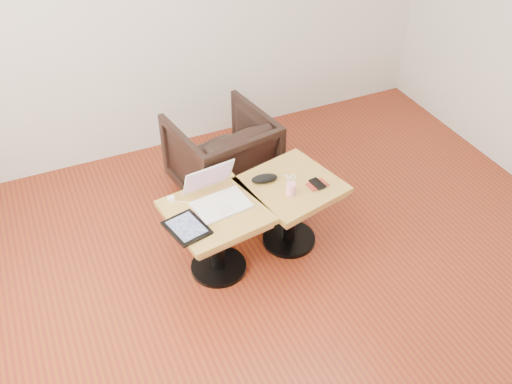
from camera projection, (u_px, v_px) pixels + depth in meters
name	position (u px, v px, depth m)	size (l,w,h in m)	color
room_shell	(323.00, 140.00, 2.67)	(4.52, 4.52, 2.71)	maroon
side_table_left	(216.00, 225.00, 3.63)	(0.65, 0.65, 0.52)	black
side_table_right	(291.00, 198.00, 3.84)	(0.69, 0.69, 0.52)	black
laptop	(217.00, 196.00, 3.58)	(0.38, 0.36, 0.23)	white
tablet	(187.00, 228.00, 3.40)	(0.26, 0.31, 0.02)	black
charging_adapter	(171.00, 199.00, 3.60)	(0.04, 0.04, 0.03)	white
glasses_case	(264.00, 178.00, 3.75)	(0.18, 0.08, 0.06)	black
striped_cup	(291.00, 189.00, 3.64)	(0.06, 0.06, 0.08)	#F33E72
earbuds_tangle	(291.00, 177.00, 3.79)	(0.08, 0.06, 0.02)	white
phone_on_sleeve	(317.00, 184.00, 3.73)	(0.14, 0.13, 0.02)	maroon
armchair	(222.00, 154.00, 4.35)	(0.69, 0.71, 0.65)	black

